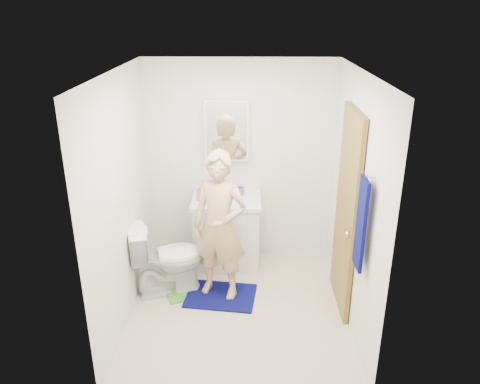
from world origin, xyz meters
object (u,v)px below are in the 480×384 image
towel (361,224)px  vanity_cabinet (227,233)px  toothbrush_cup (240,191)px  man (220,226)px  medicine_cabinet (227,130)px  toilet (168,258)px  soap_dispenser (200,192)px

towel → vanity_cabinet: bearing=128.5°
towel → toothbrush_cup: towel is taller
towel → man: bearing=146.1°
vanity_cabinet → medicine_cabinet: size_ratio=1.14×
vanity_cabinet → toothbrush_cup: size_ratio=6.73×
toilet → man: size_ratio=0.51×
vanity_cabinet → medicine_cabinet: medicine_cabinet is taller
toilet → toothbrush_cup: size_ratio=6.80×
vanity_cabinet → man: size_ratio=0.50×
towel → man: size_ratio=0.50×
medicine_cabinet → towel: medicine_cabinet is taller
toothbrush_cup → toilet: bearing=-137.4°
medicine_cabinet → man: size_ratio=0.44×
vanity_cabinet → towel: bearing=-51.5°
vanity_cabinet → toilet: (-0.61, -0.59, 0.00)m
vanity_cabinet → medicine_cabinet: 1.22m
towel → toilet: bearing=153.6°
soap_dispenser → man: (0.26, -0.62, -0.12)m
toothbrush_cup → man: man is taller
soap_dispenser → man: 0.69m
soap_dispenser → toothbrush_cup: soap_dispenser is taller
soap_dispenser → toothbrush_cup: bearing=17.6°
vanity_cabinet → man: man is taller
medicine_cabinet → man: (-0.04, -0.89, -0.78)m
towel → man: 1.53m
medicine_cabinet → soap_dispenser: bearing=-138.7°
medicine_cabinet → vanity_cabinet: bearing=-90.0°
man → toilet: bearing=-168.1°
toothbrush_cup → medicine_cabinet: bearing=140.8°
medicine_cabinet → toilet: medicine_cabinet is taller
vanity_cabinet → toothbrush_cup: 0.53m
vanity_cabinet → man: (-0.04, -0.66, 0.42)m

